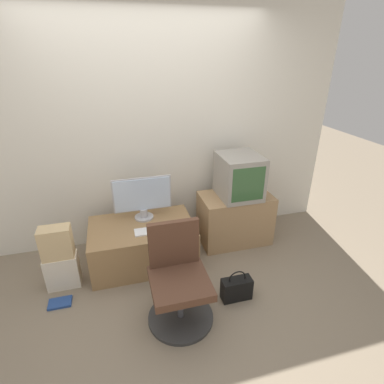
{
  "coord_description": "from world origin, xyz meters",
  "views": [
    {
      "loc": [
        -0.38,
        -1.91,
        2.09
      ],
      "look_at": [
        0.39,
        0.94,
        0.7
      ],
      "focal_mm": 28.0,
      "sensor_mm": 36.0,
      "label": 1
    }
  ],
  "objects_px": {
    "handbag": "(237,288)",
    "crt_tv": "(239,176)",
    "main_monitor": "(143,197)",
    "keyboard": "(151,231)",
    "mouse": "(172,226)",
    "office_chair": "(179,283)",
    "book": "(60,303)",
    "cardboard_box_lower": "(63,271)"
  },
  "relations": [
    {
      "from": "office_chair",
      "to": "book",
      "type": "relative_size",
      "value": 4.2
    },
    {
      "from": "keyboard",
      "to": "mouse",
      "type": "relative_size",
      "value": 6.09
    },
    {
      "from": "handbag",
      "to": "office_chair",
      "type": "bearing_deg",
      "value": -175.88
    },
    {
      "from": "mouse",
      "to": "book",
      "type": "relative_size",
      "value": 0.27
    },
    {
      "from": "book",
      "to": "mouse",
      "type": "bearing_deg",
      "value": 15.24
    },
    {
      "from": "main_monitor",
      "to": "keyboard",
      "type": "bearing_deg",
      "value": -83.37
    },
    {
      "from": "mouse",
      "to": "crt_tv",
      "type": "bearing_deg",
      "value": 16.58
    },
    {
      "from": "keyboard",
      "to": "handbag",
      "type": "height_order",
      "value": "keyboard"
    },
    {
      "from": "book",
      "to": "cardboard_box_lower",
      "type": "bearing_deg",
      "value": 84.76
    },
    {
      "from": "mouse",
      "to": "handbag",
      "type": "height_order",
      "value": "mouse"
    },
    {
      "from": "crt_tv",
      "to": "book",
      "type": "distance_m",
      "value": 2.18
    },
    {
      "from": "mouse",
      "to": "cardboard_box_lower",
      "type": "distance_m",
      "value": 1.13
    },
    {
      "from": "mouse",
      "to": "handbag",
      "type": "relative_size",
      "value": 0.17
    },
    {
      "from": "main_monitor",
      "to": "cardboard_box_lower",
      "type": "height_order",
      "value": "main_monitor"
    },
    {
      "from": "handbag",
      "to": "crt_tv",
      "type": "bearing_deg",
      "value": 68.13
    },
    {
      "from": "handbag",
      "to": "book",
      "type": "height_order",
      "value": "handbag"
    },
    {
      "from": "handbag",
      "to": "book",
      "type": "relative_size",
      "value": 1.55
    },
    {
      "from": "cardboard_box_lower",
      "to": "handbag",
      "type": "relative_size",
      "value": 1.1
    },
    {
      "from": "keyboard",
      "to": "mouse",
      "type": "height_order",
      "value": "mouse"
    },
    {
      "from": "crt_tv",
      "to": "office_chair",
      "type": "height_order",
      "value": "crt_tv"
    },
    {
      "from": "keyboard",
      "to": "handbag",
      "type": "xyz_separation_m",
      "value": [
        0.68,
        -0.64,
        -0.34
      ]
    },
    {
      "from": "cardboard_box_lower",
      "to": "book",
      "type": "xyz_separation_m",
      "value": [
        -0.02,
        -0.26,
        -0.16
      ]
    },
    {
      "from": "mouse",
      "to": "book",
      "type": "height_order",
      "value": "mouse"
    },
    {
      "from": "main_monitor",
      "to": "keyboard",
      "type": "relative_size",
      "value": 1.86
    },
    {
      "from": "crt_tv",
      "to": "cardboard_box_lower",
      "type": "relative_size",
      "value": 1.46
    },
    {
      "from": "keyboard",
      "to": "crt_tv",
      "type": "bearing_deg",
      "value": 13.95
    },
    {
      "from": "mouse",
      "to": "handbag",
      "type": "bearing_deg",
      "value": -54.99
    },
    {
      "from": "cardboard_box_lower",
      "to": "crt_tv",
      "type": "bearing_deg",
      "value": 8.73
    },
    {
      "from": "main_monitor",
      "to": "cardboard_box_lower",
      "type": "xyz_separation_m",
      "value": [
        -0.84,
        -0.33,
        -0.52
      ]
    },
    {
      "from": "office_chair",
      "to": "book",
      "type": "xyz_separation_m",
      "value": [
        -1.03,
        0.39,
        -0.34
      ]
    },
    {
      "from": "handbag",
      "to": "book",
      "type": "distance_m",
      "value": 1.62
    },
    {
      "from": "main_monitor",
      "to": "handbag",
      "type": "relative_size",
      "value": 1.96
    },
    {
      "from": "book",
      "to": "office_chair",
      "type": "bearing_deg",
      "value": -20.87
    },
    {
      "from": "crt_tv",
      "to": "keyboard",
      "type": "bearing_deg",
      "value": -166.05
    },
    {
      "from": "mouse",
      "to": "office_chair",
      "type": "xyz_separation_m",
      "value": [
        -0.09,
        -0.7,
        -0.12
      ]
    },
    {
      "from": "main_monitor",
      "to": "crt_tv",
      "type": "xyz_separation_m",
      "value": [
        1.07,
        -0.03,
        0.14
      ]
    },
    {
      "from": "mouse",
      "to": "cardboard_box_lower",
      "type": "height_order",
      "value": "mouse"
    },
    {
      "from": "office_chair",
      "to": "book",
      "type": "height_order",
      "value": "office_chair"
    },
    {
      "from": "crt_tv",
      "to": "cardboard_box_lower",
      "type": "distance_m",
      "value": 2.05
    },
    {
      "from": "main_monitor",
      "to": "book",
      "type": "relative_size",
      "value": 3.04
    },
    {
      "from": "keyboard",
      "to": "book",
      "type": "distance_m",
      "value": 1.05
    },
    {
      "from": "main_monitor",
      "to": "book",
      "type": "distance_m",
      "value": 1.25
    }
  ]
}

